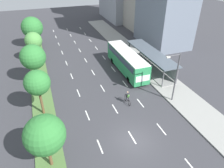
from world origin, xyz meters
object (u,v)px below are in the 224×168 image
object	(u,v)px
median_tree_fourth	(33,41)
median_tree_fifth	(32,28)
bus_shelter	(152,58)
median_tree_nearest	(45,135)
median_tree_second	(37,83)
bus	(127,60)
median_tree_third	(33,57)
cyclist	(128,98)
streetlight	(175,75)

from	to	relation	value
median_tree_fourth	median_tree_fifth	size ratio (longest dim) A/B	0.87
median_tree_fourth	median_tree_fifth	xyz separation A→B (m)	(0.04, 7.61, 0.14)
bus_shelter	median_tree_fourth	distance (m)	20.13
median_tree_nearest	median_tree_second	bearing A→B (deg)	90.81
bus	median_tree_fifth	world-z (taller)	median_tree_fifth
bus_shelter	median_tree_third	bearing A→B (deg)	174.99
bus_shelter	cyclist	world-z (taller)	bus_shelter
bus	streetlight	distance (m)	9.95
streetlight	bus_shelter	bearing A→B (deg)	76.80
median_tree_third	bus_shelter	bearing A→B (deg)	-5.01
bus	median_tree_third	world-z (taller)	median_tree_third
median_tree_nearest	median_tree_fourth	world-z (taller)	median_tree_nearest
cyclist	streetlight	size ratio (longest dim) A/B	0.28
bus	median_tree_nearest	xyz separation A→B (m)	(-13.45, -14.18, 1.68)
median_tree_third	cyclist	bearing A→B (deg)	-41.00
cyclist	median_tree_fourth	bearing A→B (deg)	121.35
median_tree_nearest	streetlight	xyz separation A→B (m)	(15.62, 4.64, 0.14)
bus_shelter	bus	xyz separation A→B (m)	(-4.28, 0.54, 0.20)
cyclist	median_tree_fifth	size ratio (longest dim) A/B	0.30
cyclist	median_tree_second	bearing A→B (deg)	171.75
median_tree_third	median_tree_fifth	size ratio (longest dim) A/B	0.96
median_tree_fourth	streetlight	bearing A→B (deg)	-49.28
median_tree_nearest	median_tree_second	size ratio (longest dim) A/B	0.95
cyclist	median_tree_third	xyz separation A→B (m)	(-10.47, 9.10, 3.41)
bus_shelter	cyclist	distance (m)	10.74
cyclist	median_tree_second	xyz separation A→B (m)	(-10.24, 1.49, 3.54)
median_tree_third	streetlight	bearing A→B (deg)	-33.57
median_tree_nearest	median_tree_third	bearing A→B (deg)	91.27
median_tree_second	median_tree_fifth	distance (m)	22.84
bus_shelter	streetlight	xyz separation A→B (m)	(-2.11, -9.00, 2.02)
bus_shelter	bus	world-z (taller)	bus
bus	median_tree_fourth	size ratio (longest dim) A/B	2.12
bus_shelter	median_tree_fifth	size ratio (longest dim) A/B	2.05
cyclist	median_tree_nearest	world-z (taller)	median_tree_nearest
median_tree_third	median_tree_fourth	bearing A→B (deg)	87.84
cyclist	median_tree_fourth	size ratio (longest dim) A/B	0.34
bus	median_tree_third	bearing A→B (deg)	175.65
bus	median_tree_third	distance (m)	13.99
cyclist	median_tree_third	distance (m)	14.28
median_tree_fourth	streetlight	size ratio (longest dim) A/B	0.82
bus	median_tree_nearest	size ratio (longest dim) A/B	2.11
bus_shelter	median_tree_second	distance (m)	18.99
bus_shelter	median_tree_third	xyz separation A→B (m)	(-18.06, 1.58, 2.33)
bus_shelter	median_tree_fifth	world-z (taller)	median_tree_fifth
median_tree_third	streetlight	world-z (taller)	streetlight
median_tree_fifth	median_tree_second	bearing A→B (deg)	-90.25
median_tree_second	median_tree_fourth	distance (m)	15.23
bus_shelter	median_tree_nearest	size ratio (longest dim) A/B	2.34
median_tree_second	median_tree_fourth	xyz separation A→B (m)	(0.06, 15.23, -0.35)
bus_shelter	streetlight	size ratio (longest dim) A/B	1.92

